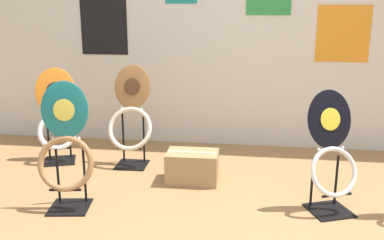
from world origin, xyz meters
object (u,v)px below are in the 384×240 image
toilet_seat_display_jazz_black (332,158)px  toilet_seat_display_teal_sax (66,151)px  toilet_seat_display_orange_sun (57,120)px  storage_box (193,167)px  toilet_seat_display_woodgrain (132,118)px

toilet_seat_display_jazz_black → toilet_seat_display_teal_sax: toilet_seat_display_teal_sax is taller
toilet_seat_display_orange_sun → toilet_seat_display_teal_sax: bearing=-61.4°
toilet_seat_display_teal_sax → toilet_seat_display_orange_sun: 1.07m
toilet_seat_display_orange_sun → storage_box: toilet_seat_display_orange_sun is taller
toilet_seat_display_jazz_black → toilet_seat_display_teal_sax: (-1.85, -0.23, 0.04)m
toilet_seat_display_woodgrain → toilet_seat_display_jazz_black: bearing=-23.3°
toilet_seat_display_jazz_black → toilet_seat_display_orange_sun: size_ratio=0.99×
storage_box → toilet_seat_display_jazz_black: bearing=-20.4°
toilet_seat_display_jazz_black → storage_box: (-1.04, 0.39, -0.26)m
toilet_seat_display_teal_sax → storage_box: bearing=37.1°
toilet_seat_display_woodgrain → toilet_seat_display_orange_sun: (-0.72, 0.01, -0.04)m
toilet_seat_display_orange_sun → storage_box: (1.32, -0.33, -0.27)m
storage_box → toilet_seat_display_teal_sax: bearing=-142.9°
toilet_seat_display_woodgrain → storage_box: size_ratio=2.14×
toilet_seat_display_jazz_black → toilet_seat_display_orange_sun: 2.47m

